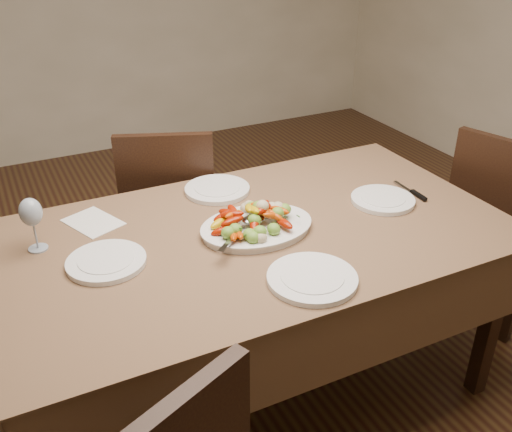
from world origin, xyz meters
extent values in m
plane|color=#392111|center=(0.00, 0.00, 0.00)|extent=(6.00, 6.00, 0.00)
cube|color=brown|center=(-0.07, 0.03, 0.38)|extent=(1.85, 1.06, 0.76)
ellipsoid|color=white|center=(-0.06, 0.03, 0.77)|extent=(0.41, 0.30, 0.02)
cylinder|color=white|center=(-0.60, 0.06, 0.77)|extent=(0.26, 0.26, 0.02)
cylinder|color=white|center=(0.49, 0.01, 0.77)|extent=(0.25, 0.25, 0.02)
cylinder|color=white|center=(-0.06, 0.39, 0.77)|extent=(0.27, 0.27, 0.02)
cylinder|color=white|center=(-0.05, -0.33, 0.77)|extent=(0.29, 0.29, 0.02)
cube|color=silver|center=(-0.58, 0.36, 0.76)|extent=(0.22, 0.25, 0.00)
camera|label=1|loc=(-0.87, -1.56, 1.79)|focal=40.00mm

